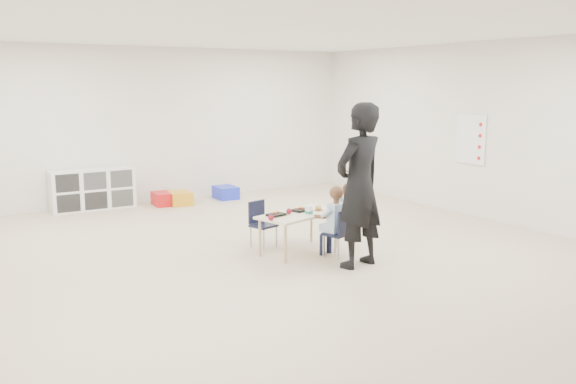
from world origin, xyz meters
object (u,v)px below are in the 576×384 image
table (299,232)px  adult (359,186)px  chair_near (337,233)px  cubby_shelf (93,189)px  child (337,219)px

table → adult: bearing=-89.7°
chair_near → cubby_shelf: (-1.85, 4.59, 0.04)m
child → cubby_shelf: bearing=96.1°
cubby_shelf → adult: adult is taller
chair_near → adult: adult is taller
table → adult: 1.16m
chair_near → child: size_ratio=0.63×
child → table: bearing=106.8°
chair_near → child: bearing=-105.9°
table → chair_near: 0.52m
table → child: size_ratio=1.27×
chair_near → adult: size_ratio=0.32×
table → chair_near: bearing=-73.2°
table → cubby_shelf: 4.45m
chair_near → cubby_shelf: 4.95m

